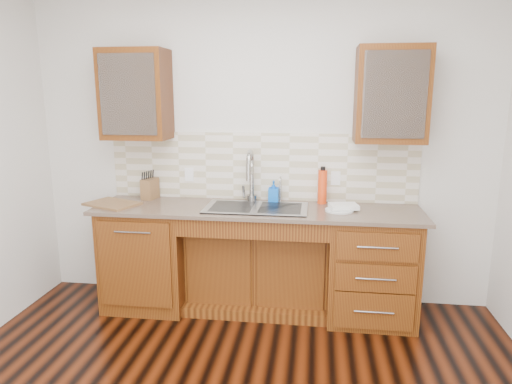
# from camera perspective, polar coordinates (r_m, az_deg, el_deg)

# --- Properties ---
(wall_back) EXTENTS (4.00, 0.10, 2.70)m
(wall_back) POSITION_cam_1_polar(r_m,az_deg,el_deg) (4.05, 0.75, 5.35)
(wall_back) COLOR silver
(wall_back) RESTS_ON ground
(base_cabinet_left) EXTENTS (0.70, 0.62, 0.88)m
(base_cabinet_left) POSITION_cam_1_polar(r_m,az_deg,el_deg) (4.15, -13.16, -7.76)
(base_cabinet_left) COLOR #593014
(base_cabinet_left) RESTS_ON ground
(base_cabinet_center) EXTENTS (1.20, 0.44, 0.70)m
(base_cabinet_center) POSITION_cam_1_polar(r_m,az_deg,el_deg) (4.04, 0.25, -9.34)
(base_cabinet_center) COLOR #593014
(base_cabinet_center) RESTS_ON ground
(base_cabinet_right) EXTENTS (0.70, 0.62, 0.88)m
(base_cabinet_right) POSITION_cam_1_polar(r_m,az_deg,el_deg) (3.93, 14.14, -9.00)
(base_cabinet_right) COLOR #593014
(base_cabinet_right) RESTS_ON ground
(countertop) EXTENTS (2.70, 0.65, 0.03)m
(countertop) POSITION_cam_1_polar(r_m,az_deg,el_deg) (3.77, 0.05, -2.22)
(countertop) COLOR #84705B
(countertop) RESTS_ON base_cabinet_left
(backsplash) EXTENTS (2.70, 0.02, 0.59)m
(backsplash) POSITION_cam_1_polar(r_m,az_deg,el_deg) (4.01, 0.64, 3.19)
(backsplash) COLOR beige
(backsplash) RESTS_ON wall_back
(sink) EXTENTS (0.84, 0.46, 0.19)m
(sink) POSITION_cam_1_polar(r_m,az_deg,el_deg) (3.78, 0.02, -3.30)
(sink) COLOR #9E9EA5
(sink) RESTS_ON countertop
(faucet) EXTENTS (0.04, 0.04, 0.40)m
(faucet) POSITION_cam_1_polar(r_m,az_deg,el_deg) (3.94, -0.55, 1.62)
(faucet) COLOR #999993
(faucet) RESTS_ON countertop
(filter_tap) EXTENTS (0.02, 0.02, 0.24)m
(filter_tap) POSITION_cam_1_polar(r_m,az_deg,el_deg) (3.94, 3.08, 0.41)
(filter_tap) COLOR #999993
(filter_tap) RESTS_ON countertop
(upper_cabinet_left) EXTENTS (0.55, 0.34, 0.75)m
(upper_cabinet_left) POSITION_cam_1_polar(r_m,az_deg,el_deg) (4.07, -14.77, 11.69)
(upper_cabinet_left) COLOR #593014
(upper_cabinet_left) RESTS_ON wall_back
(upper_cabinet_right) EXTENTS (0.55, 0.34, 0.75)m
(upper_cabinet_right) POSITION_cam_1_polar(r_m,az_deg,el_deg) (3.82, 16.54, 11.57)
(upper_cabinet_right) COLOR #593014
(upper_cabinet_right) RESTS_ON wall_back
(outlet_left) EXTENTS (0.08, 0.01, 0.12)m
(outlet_left) POSITION_cam_1_polar(r_m,az_deg,el_deg) (4.14, -8.35, 2.16)
(outlet_left) COLOR white
(outlet_left) RESTS_ON backsplash
(outlet_right) EXTENTS (0.08, 0.01, 0.12)m
(outlet_right) POSITION_cam_1_polar(r_m,az_deg,el_deg) (3.99, 9.92, 1.71)
(outlet_right) COLOR white
(outlet_right) RESTS_ON backsplash
(soap_bottle) EXTENTS (0.08, 0.09, 0.19)m
(soap_bottle) POSITION_cam_1_polar(r_m,az_deg,el_deg) (3.94, 2.21, 0.05)
(soap_bottle) COLOR blue
(soap_bottle) RESTS_ON countertop
(water_bottle) EXTENTS (0.08, 0.08, 0.29)m
(water_bottle) POSITION_cam_1_polar(r_m,az_deg,el_deg) (3.93, 8.30, 0.64)
(water_bottle) COLOR #EA3D11
(water_bottle) RESTS_ON countertop
(plate) EXTENTS (0.29, 0.29, 0.01)m
(plate) POSITION_cam_1_polar(r_m,az_deg,el_deg) (3.73, 10.38, -2.25)
(plate) COLOR silver
(plate) RESTS_ON countertop
(dish_towel) EXTENTS (0.25, 0.20, 0.04)m
(dish_towel) POSITION_cam_1_polar(r_m,az_deg,el_deg) (3.76, 10.89, -1.76)
(dish_towel) COLOR silver
(dish_towel) RESTS_ON plate
(knife_block) EXTENTS (0.13, 0.18, 0.18)m
(knife_block) POSITION_cam_1_polar(r_m,az_deg,el_deg) (4.18, -13.11, 0.40)
(knife_block) COLOR olive
(knife_block) RESTS_ON countertop
(cutting_board) EXTENTS (0.51, 0.44, 0.02)m
(cutting_board) POSITION_cam_1_polar(r_m,az_deg,el_deg) (4.05, -17.53, -1.42)
(cutting_board) COLOR brown
(cutting_board) RESTS_ON countertop
(cup_left_a) EXTENTS (0.15, 0.15, 0.10)m
(cup_left_a) POSITION_cam_1_polar(r_m,az_deg,el_deg) (4.09, -15.44, 10.93)
(cup_left_a) COLOR silver
(cup_left_a) RESTS_ON upper_cabinet_left
(cup_left_b) EXTENTS (0.11, 0.11, 0.09)m
(cup_left_b) POSITION_cam_1_polar(r_m,az_deg,el_deg) (4.05, -13.89, 10.93)
(cup_left_b) COLOR silver
(cup_left_b) RESTS_ON upper_cabinet_left
(cup_right_a) EXTENTS (0.15, 0.15, 0.09)m
(cup_right_a) POSITION_cam_1_polar(r_m,az_deg,el_deg) (3.81, 15.14, 10.84)
(cup_right_a) COLOR silver
(cup_right_a) RESTS_ON upper_cabinet_right
(cup_right_b) EXTENTS (0.11, 0.11, 0.10)m
(cup_right_b) POSITION_cam_1_polar(r_m,az_deg,el_deg) (3.83, 17.25, 10.74)
(cup_right_b) COLOR silver
(cup_right_b) RESTS_ON upper_cabinet_right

